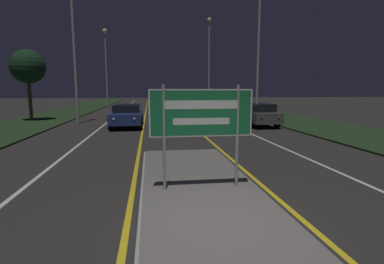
{
  "coord_description": "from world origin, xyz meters",
  "views": [
    {
      "loc": [
        -1.14,
        -4.66,
        2.37
      ],
      "look_at": [
        0.0,
        3.43,
        1.2
      ],
      "focal_mm": 28.0,
      "sensor_mm": 36.0,
      "label": 1
    }
  ],
  "objects": [
    {
      "name": "lane_line_white_left",
      "position": [
        -4.2,
        25.0,
        0.0
      ],
      "size": [
        0.12,
        70.0,
        0.01
      ],
      "color": "silver",
      "rests_on": "ground_plane"
    },
    {
      "name": "roadside_palm_left",
      "position": [
        -9.84,
        18.85,
        3.96
      ],
      "size": [
        2.43,
        2.43,
        5.13
      ],
      "color": "#4C3823",
      "rests_on": "verge_left"
    },
    {
      "name": "car_receding_3",
      "position": [
        5.97,
        46.6,
        0.76
      ],
      "size": [
        2.0,
        4.21,
        1.39
      ],
      "color": "#4C514C",
      "rests_on": "ground_plane"
    },
    {
      "name": "median_island",
      "position": [
        0.0,
        1.93,
        0.04
      ],
      "size": [
        2.78,
        8.91,
        0.1
      ],
      "color": "#999993",
      "rests_on": "ground_plane"
    },
    {
      "name": "ground_plane",
      "position": [
        0.0,
        0.0,
        0.0
      ],
      "size": [
        160.0,
        160.0,
        0.0
      ],
      "primitive_type": "plane",
      "color": "#282623"
    },
    {
      "name": "edge_line_white_left",
      "position": [
        -7.2,
        25.0,
        0.0
      ],
      "size": [
        0.1,
        70.0,
        0.01
      ],
      "color": "silver",
      "rests_on": "ground_plane"
    },
    {
      "name": "car_receding_1",
      "position": [
        2.8,
        21.97,
        0.78
      ],
      "size": [
        2.01,
        4.44,
        1.49
      ],
      "color": "#B7B7BC",
      "rests_on": "ground_plane"
    },
    {
      "name": "car_receding_2",
      "position": [
        5.7,
        34.08,
        0.72
      ],
      "size": [
        1.92,
        4.36,
        1.35
      ],
      "color": "black",
      "rests_on": "ground_plane"
    },
    {
      "name": "verge_left",
      "position": [
        -9.5,
        20.0,
        0.04
      ],
      "size": [
        5.0,
        100.0,
        0.08
      ],
      "color": "#1E3319",
      "rests_on": "ground_plane"
    },
    {
      "name": "highway_sign",
      "position": [
        0.0,
        1.92,
        1.76
      ],
      "size": [
        2.34,
        0.07,
        2.37
      ],
      "color": "#9E9E99",
      "rests_on": "median_island"
    },
    {
      "name": "car_receding_0",
      "position": [
        5.83,
        14.15,
        0.76
      ],
      "size": [
        1.84,
        4.64,
        1.45
      ],
      "color": "#4C514C",
      "rests_on": "ground_plane"
    },
    {
      "name": "centre_line_yellow_left",
      "position": [
        -1.58,
        25.0,
        0.0
      ],
      "size": [
        0.12,
        70.0,
        0.01
      ],
      "color": "gold",
      "rests_on": "ground_plane"
    },
    {
      "name": "car_approaching_0",
      "position": [
        -2.58,
        14.68,
        0.74
      ],
      "size": [
        1.96,
        4.65,
        1.4
      ],
      "color": "navy",
      "rests_on": "ground_plane"
    },
    {
      "name": "streetlight_right_near",
      "position": [
        6.53,
        16.18,
        7.1
      ],
      "size": [
        0.53,
        0.53,
        11.31
      ],
      "color": "#9E9E99",
      "rests_on": "ground_plane"
    },
    {
      "name": "lane_line_white_right",
      "position": [
        4.2,
        25.0,
        0.0
      ],
      "size": [
        0.12,
        70.0,
        0.01
      ],
      "color": "silver",
      "rests_on": "ground_plane"
    },
    {
      "name": "centre_line_yellow_right",
      "position": [
        1.58,
        25.0,
        0.0
      ],
      "size": [
        0.12,
        70.0,
        0.01
      ],
      "color": "gold",
      "rests_on": "ground_plane"
    },
    {
      "name": "streetlight_right_far",
      "position": [
        6.1,
        31.91,
        6.8
      ],
      "size": [
        0.52,
        0.52,
        10.83
      ],
      "color": "#9E9E99",
      "rests_on": "ground_plane"
    },
    {
      "name": "streetlight_left_far",
      "position": [
        -6.48,
        34.85,
        6.61
      ],
      "size": [
        0.59,
        0.59,
        9.78
      ],
      "color": "#9E9E99",
      "rests_on": "ground_plane"
    },
    {
      "name": "edge_line_white_right",
      "position": [
        7.2,
        25.0,
        0.0
      ],
      "size": [
        0.1,
        70.0,
        0.01
      ],
      "color": "silver",
      "rests_on": "ground_plane"
    },
    {
      "name": "verge_right",
      "position": [
        9.5,
        20.0,
        0.04
      ],
      "size": [
        5.0,
        100.0,
        0.08
      ],
      "color": "#1E3319",
      "rests_on": "ground_plane"
    },
    {
      "name": "streetlight_left_near",
      "position": [
        -6.12,
        16.98,
        6.88
      ],
      "size": [
        0.62,
        0.62,
        9.98
      ],
      "color": "#9E9E99",
      "rests_on": "ground_plane"
    }
  ]
}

